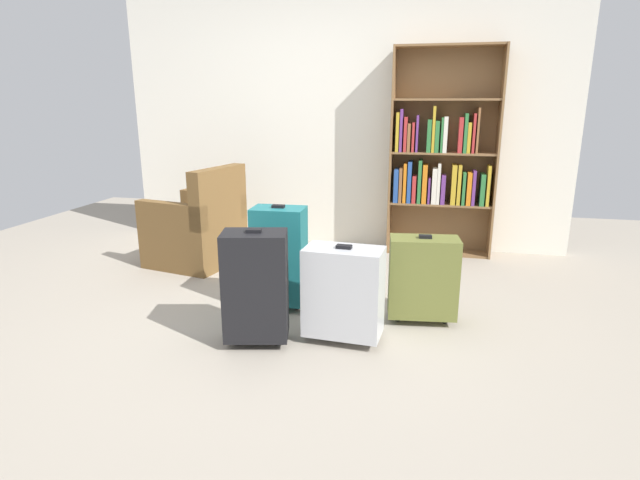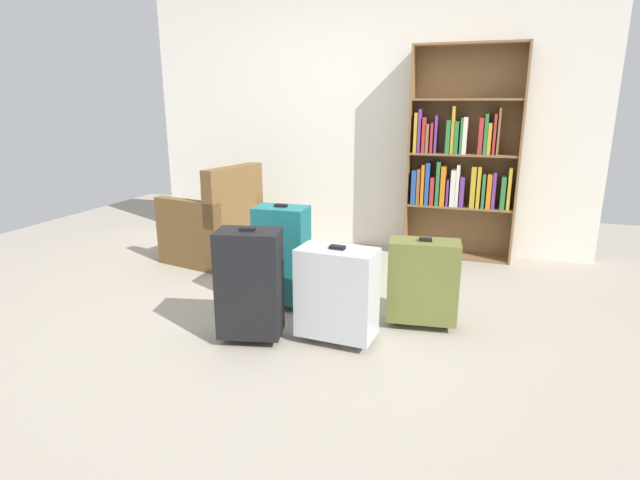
% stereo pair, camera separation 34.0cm
% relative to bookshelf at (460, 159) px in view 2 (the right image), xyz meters
% --- Properties ---
extents(ground_plane, '(7.89, 7.89, 0.00)m').
position_rel_bookshelf_xyz_m(ground_plane, '(-1.00, -1.97, -0.93)').
color(ground_plane, '#9E9384').
extents(back_wall, '(4.51, 0.10, 2.60)m').
position_rel_bookshelf_xyz_m(back_wall, '(-1.00, 0.18, 0.37)').
color(back_wall, silver).
rests_on(back_wall, ground).
extents(bookshelf, '(0.99, 0.26, 1.95)m').
position_rel_bookshelf_xyz_m(bookshelf, '(0.00, 0.00, 0.00)').
color(bookshelf, brown).
rests_on(bookshelf, ground).
extents(armchair, '(0.83, 0.83, 0.90)m').
position_rel_bookshelf_xyz_m(armchair, '(-2.13, -0.84, -0.62)').
color(armchair, brown).
rests_on(armchair, ground).
extents(mug, '(0.12, 0.08, 0.10)m').
position_rel_bookshelf_xyz_m(mug, '(-1.54, -1.06, -0.89)').
color(mug, '#1959A5').
rests_on(mug, ground).
extents(suitcase_silver, '(0.49, 0.29, 0.62)m').
position_rel_bookshelf_xyz_m(suitcase_silver, '(-0.56, -2.11, -0.61)').
color(suitcase_silver, '#B7BABF').
rests_on(suitcase_silver, ground).
extents(suitcase_teal, '(0.37, 0.25, 0.76)m').
position_rel_bookshelf_xyz_m(suitcase_teal, '(-1.10, -1.69, -0.54)').
color(suitcase_teal, '#19666B').
rests_on(suitcase_teal, ground).
extents(suitcase_black, '(0.43, 0.33, 0.73)m').
position_rel_bookshelf_xyz_m(suitcase_black, '(-1.07, -2.26, -0.55)').
color(suitcase_black, black).
rests_on(suitcase_black, ground).
extents(suitcase_olive, '(0.47, 0.28, 0.61)m').
position_rel_bookshelf_xyz_m(suitcase_olive, '(-0.09, -1.72, -0.62)').
color(suitcase_olive, brown).
rests_on(suitcase_olive, ground).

